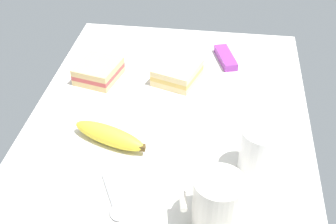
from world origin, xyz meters
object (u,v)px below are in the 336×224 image
(sandwich_main, at_px, (176,72))
(spoon, at_px, (113,204))
(banana, at_px, (109,136))
(coffee_mug_black, at_px, (218,201))
(snack_bar, at_px, (226,58))
(sandwich_side, at_px, (99,71))
(coffee_mug_milky, at_px, (260,151))
(paper_napkin, at_px, (227,112))

(sandwich_main, height_order, spoon, sandwich_main)
(sandwich_main, height_order, banana, sandwich_main)
(coffee_mug_black, xyz_separation_m, spoon, (0.01, 0.19, -0.05))
(spoon, bearing_deg, snack_bar, -19.11)
(sandwich_side, relative_size, banana, 0.73)
(coffee_mug_milky, relative_size, snack_bar, 0.90)
(coffee_mug_milky, distance_m, snack_bar, 0.42)
(sandwich_side, xyz_separation_m, snack_bar, (0.13, -0.32, -0.01))
(spoon, distance_m, paper_napkin, 0.37)
(sandwich_main, height_order, sandwich_side, same)
(coffee_mug_black, relative_size, snack_bar, 0.99)
(paper_napkin, bearing_deg, sandwich_main, 48.54)
(sandwich_main, bearing_deg, coffee_mug_black, -164.07)
(coffee_mug_black, bearing_deg, coffee_mug_milky, -28.45)
(banana, distance_m, snack_bar, 0.44)
(sandwich_main, distance_m, snack_bar, 0.17)
(sandwich_side, xyz_separation_m, spoon, (-0.41, -0.13, -0.02))
(spoon, distance_m, snack_bar, 0.57)
(coffee_mug_black, bearing_deg, paper_napkin, -1.84)
(sandwich_main, bearing_deg, spoon, 171.46)
(coffee_mug_milky, relative_size, spoon, 0.89)
(banana, height_order, spoon, banana)
(coffee_mug_black, height_order, coffee_mug_milky, same)
(coffee_mug_milky, bearing_deg, paper_napkin, 19.84)
(snack_bar, bearing_deg, paper_napkin, 164.91)
(banana, xyz_separation_m, snack_bar, (0.37, -0.23, -0.01))
(spoon, bearing_deg, paper_napkin, -32.85)
(coffee_mug_milky, height_order, paper_napkin, coffee_mug_milky)
(snack_bar, distance_m, paper_napkin, 0.23)
(spoon, xyz_separation_m, snack_bar, (0.54, -0.19, 0.01))
(coffee_mug_black, distance_m, coffee_mug_milky, 0.16)
(spoon, height_order, snack_bar, snack_bar)
(banana, xyz_separation_m, paper_napkin, (0.14, -0.25, -0.02))
(snack_bar, bearing_deg, sandwich_main, 113.85)
(banana, bearing_deg, paper_napkin, -60.12)
(coffee_mug_black, relative_size, paper_napkin, 0.78)
(sandwich_side, bearing_deg, snack_bar, -67.69)
(coffee_mug_milky, bearing_deg, sandwich_side, 55.10)
(coffee_mug_milky, relative_size, sandwich_side, 0.80)
(snack_bar, bearing_deg, coffee_mug_black, 162.01)
(sandwich_main, bearing_deg, banana, 156.93)
(spoon, bearing_deg, sandwich_main, -8.54)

